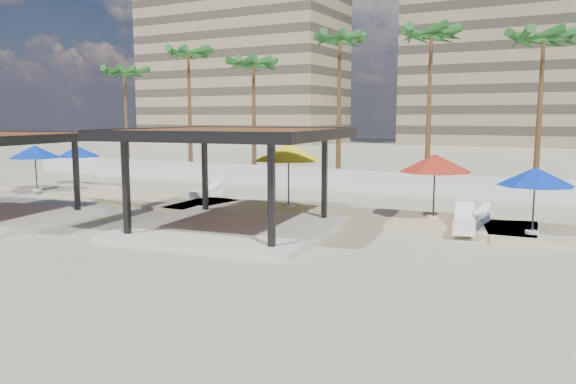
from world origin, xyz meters
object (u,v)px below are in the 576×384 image
(umbrella_a, at_px, (78,152))
(lounger_b, at_px, (464,224))
(umbrella_c, at_px, (435,163))
(lounger_c, at_px, (476,219))
(lounger_a, at_px, (203,193))
(pavilion_central, at_px, (232,170))

(umbrella_a, xyz_separation_m, lounger_b, (23.87, -3.35, -1.80))
(umbrella_c, distance_m, lounger_c, 2.74)
(umbrella_a, height_order, lounger_c, umbrella_a)
(umbrella_c, bearing_deg, lounger_a, 176.29)
(umbrella_a, relative_size, lounger_b, 1.25)
(umbrella_c, xyz_separation_m, lounger_c, (1.73, -0.21, -2.11))
(lounger_a, bearing_deg, umbrella_a, 104.41)
(lounger_b, distance_m, lounger_c, 1.54)
(umbrella_a, distance_m, lounger_a, 10.26)
(lounger_a, bearing_deg, umbrella_c, -74.70)
(pavilion_central, bearing_deg, lounger_a, 127.69)
(umbrella_a, bearing_deg, lounger_a, -4.60)
(pavilion_central, bearing_deg, umbrella_c, 31.80)
(pavilion_central, distance_m, umbrella_c, 8.20)
(umbrella_a, bearing_deg, lounger_c, -4.32)
(lounger_b, xyz_separation_m, lounger_c, (0.16, 1.53, -0.04))
(lounger_a, distance_m, lounger_c, 14.00)
(pavilion_central, relative_size, lounger_c, 4.36)
(lounger_c, bearing_deg, umbrella_a, 91.75)
(lounger_b, bearing_deg, pavilion_central, 103.05)
(umbrella_a, bearing_deg, pavilion_central, -22.94)
(lounger_a, bearing_deg, lounger_c, -75.12)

